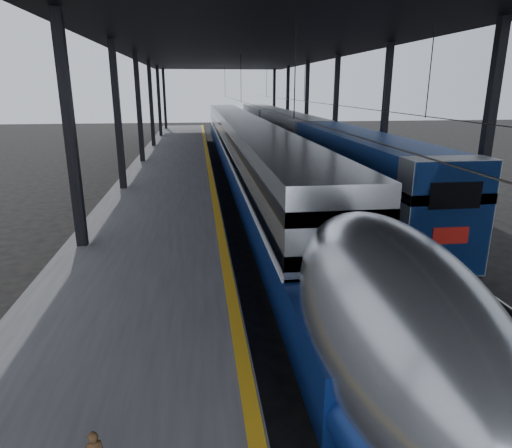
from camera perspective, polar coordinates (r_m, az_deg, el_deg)
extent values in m
plane|color=black|center=(13.31, 0.07, -12.70)|extent=(160.00, 160.00, 0.00)
cube|color=#4C4C4F|center=(32.14, -10.78, 5.58)|extent=(6.00, 80.00, 1.00)
cube|color=gold|center=(31.99, -5.79, 6.66)|extent=(0.30, 80.00, 0.01)
cube|color=slate|center=(32.27, -2.21, 5.15)|extent=(0.08, 80.00, 0.16)
cube|color=slate|center=(32.43, 0.33, 5.22)|extent=(0.08, 80.00, 0.16)
cube|color=slate|center=(33.08, 6.49, 5.34)|extent=(0.08, 80.00, 0.16)
cube|color=slate|center=(33.44, 8.90, 5.37)|extent=(0.08, 80.00, 0.16)
cube|color=black|center=(17.18, -22.03, 8.70)|extent=(0.35, 0.35, 9.00)
cube|color=black|center=(19.98, 26.84, 9.09)|extent=(0.35, 0.35, 9.00)
cube|color=black|center=(26.93, -16.82, 11.67)|extent=(0.35, 0.35, 9.00)
cube|color=black|center=(28.79, 15.75, 12.04)|extent=(0.35, 0.35, 9.00)
cube|color=black|center=(36.81, -14.36, 13.03)|extent=(0.35, 0.35, 9.00)
cube|color=black|center=(38.20, 9.89, 13.41)|extent=(0.35, 0.35, 9.00)
cube|color=black|center=(46.74, -12.93, 13.80)|extent=(0.35, 0.35, 9.00)
cube|color=black|center=(47.85, 6.34, 14.16)|extent=(0.35, 0.35, 9.00)
cube|color=black|center=(56.70, -11.99, 14.29)|extent=(0.35, 0.35, 9.00)
cube|color=black|center=(57.61, 3.97, 14.64)|extent=(0.35, 0.35, 9.00)
cube|color=black|center=(66.67, -11.34, 14.64)|extent=(0.35, 0.35, 9.00)
cube|color=black|center=(67.45, 2.28, 14.96)|extent=(0.35, 0.35, 9.00)
cube|color=black|center=(31.80, -1.21, 21.59)|extent=(18.00, 75.00, 0.45)
cylinder|color=slate|center=(31.71, -0.98, 14.83)|extent=(0.03, 74.00, 0.03)
cylinder|color=slate|center=(32.64, 8.08, 14.72)|extent=(0.03, 74.00, 0.03)
cube|color=#ABADB2|center=(39.28, -2.17, 10.49)|extent=(2.89, 57.00, 3.99)
cube|color=navy|center=(37.96, -1.94, 8.38)|extent=(2.97, 62.00, 1.55)
cube|color=silver|center=(39.33, -2.16, 9.84)|extent=(2.99, 57.00, 0.10)
cube|color=black|center=(39.17, -2.18, 12.16)|extent=(2.93, 57.00, 0.42)
cube|color=black|center=(39.28, -2.17, 10.49)|extent=(2.93, 57.00, 0.42)
ellipsoid|color=#ABADB2|center=(9.28, 16.12, -12.26)|extent=(2.89, 8.40, 3.99)
ellipsoid|color=navy|center=(9.87, 15.57, -18.11)|extent=(2.97, 8.40, 1.70)
ellipsoid|color=black|center=(6.93, 25.34, -16.32)|extent=(1.50, 2.20, 0.90)
cube|color=black|center=(10.34, 15.20, -21.75)|extent=(2.19, 2.60, 0.40)
cube|color=black|center=(30.27, -0.49, 4.62)|extent=(2.19, 2.60, 0.40)
cube|color=navy|center=(24.80, 12.94, 6.12)|extent=(3.02, 18.00, 4.10)
cube|color=#93959B|center=(17.35, 22.30, 0.82)|extent=(3.08, 1.20, 4.16)
cube|color=black|center=(16.62, 23.67, 3.28)|extent=(1.84, 0.06, 0.92)
cube|color=#A1120C|center=(16.97, 23.12, -1.33)|extent=(1.30, 0.06, 0.59)
cube|color=#93959B|center=(42.96, 4.24, 10.81)|extent=(3.02, 18.00, 4.10)
cube|color=#93959B|center=(61.63, 0.69, 12.63)|extent=(3.02, 18.00, 4.10)
cube|color=black|center=(19.94, 18.38, -2.77)|extent=(2.38, 2.40, 0.36)
cube|color=black|center=(40.31, 5.03, 7.56)|extent=(2.38, 2.40, 0.36)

